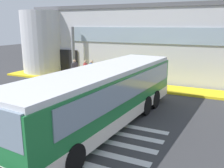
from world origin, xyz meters
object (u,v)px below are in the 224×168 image
bus_main_foreground (103,98)px  passenger_at_curb_edge (92,70)px  entry_support_column (73,52)px  passenger_by_doorway (86,69)px  passenger_near_column (75,68)px  safety_bollard_yellow (128,84)px

bus_main_foreground → passenger_at_curb_edge: size_ratio=6.96×
entry_support_column → passenger_by_doorway: size_ratio=2.55×
passenger_by_doorway → passenger_at_curb_edge: bearing=16.0°
passenger_near_column → passenger_by_doorway: size_ratio=1.00×
safety_bollard_yellow → bus_main_foreground: bearing=-78.6°
passenger_at_curb_edge → bus_main_foreground: bearing=-57.1°
passenger_near_column → passenger_at_curb_edge: (1.54, 0.16, -0.03)m
bus_main_foreground → safety_bollard_yellow: size_ratio=12.95×
passenger_near_column → entry_support_column: bearing=126.6°
bus_main_foreground → passenger_by_doorway: bus_main_foreground is taller
passenger_by_doorway → passenger_at_curb_edge: 0.53m
passenger_by_doorway → passenger_at_curb_edge: (0.51, 0.14, 0.00)m
passenger_near_column → safety_bollard_yellow: size_ratio=1.86×
passenger_by_doorway → safety_bollard_yellow: bearing=-11.1°
passenger_at_curb_edge → safety_bollard_yellow: size_ratio=1.86×
safety_bollard_yellow → passenger_at_curb_edge: bearing=165.0°
entry_support_column → safety_bollard_yellow: entry_support_column is taller
bus_main_foreground → passenger_near_column: size_ratio=6.96×
passenger_near_column → passenger_at_curb_edge: 1.55m
entry_support_column → bus_main_foreground: size_ratio=0.37×
bus_main_foreground → passenger_at_curb_edge: bearing=122.9°
bus_main_foreground → passenger_at_curb_edge: bus_main_foreground is taller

